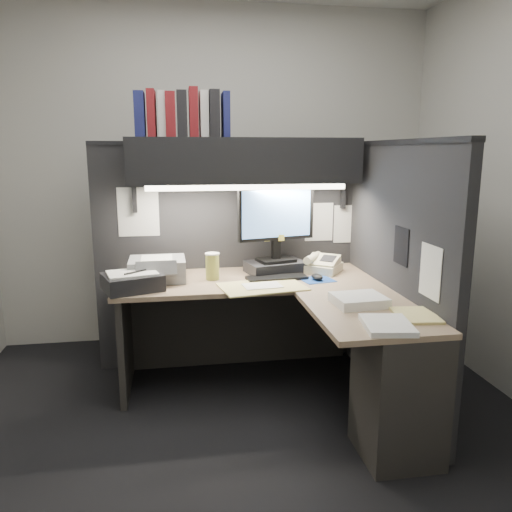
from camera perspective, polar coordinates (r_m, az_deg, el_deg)
name	(u,v)px	position (r m, az deg, el deg)	size (l,w,h in m)	color
floor	(243,423)	(3.08, -1.53, -18.56)	(3.50, 3.50, 0.00)	black
wall_back	(217,178)	(4.16, -4.52, 8.92)	(3.50, 0.04, 2.70)	#B9B8B0
wall_front	(326,241)	(1.21, 7.96, 1.68)	(3.50, 0.04, 2.70)	#B9B8B0
partition_back	(229,257)	(3.67, -3.13, -0.13)	(1.90, 0.06, 1.60)	black
partition_right	(395,277)	(3.21, 15.55, -2.30)	(0.06, 1.50, 1.60)	black
desk	(315,348)	(2.97, 6.74, -10.37)	(1.70, 1.53, 0.73)	#967E5F
overhead_shelf	(245,161)	(3.42, -1.32, 10.84)	(1.55, 0.34, 0.30)	black
task_light_tube	(248,187)	(3.29, -0.96, 7.84)	(0.04, 0.04, 1.32)	white
monitor	(276,239)	(3.45, 2.30, 1.94)	(0.55, 0.33, 0.60)	black
keyboard	(277,278)	(3.31, 2.37, -2.51)	(0.40, 0.13, 0.02)	black
mousepad	(317,280)	(3.32, 6.96, -2.70)	(0.20, 0.19, 0.00)	navy
mouse	(317,277)	(3.30, 6.99, -2.39)	(0.07, 0.10, 0.04)	black
telephone	(322,265)	(3.53, 7.59, -1.05)	(0.23, 0.24, 0.09)	beige
coffee_cup	(212,267)	(3.30, -5.01, -1.26)	(0.09, 0.09, 0.17)	#B9A84A
printer	(157,269)	(3.34, -11.20, -1.50)	(0.36, 0.31, 0.14)	gray
notebook_stack	(132,282)	(3.14, -13.93, -2.89)	(0.33, 0.28, 0.10)	black
open_folder	(262,287)	(3.11, 0.72, -3.53)	(0.51, 0.34, 0.01)	#D5C777
paper_stack_a	(359,300)	(2.82, 11.68, -4.97)	(0.27, 0.23, 0.05)	white
paper_stack_b	(387,325)	(2.50, 14.77, -7.66)	(0.22, 0.28, 0.03)	white
manila_stack	(416,315)	(2.70, 17.79, -6.48)	(0.20, 0.26, 0.01)	#D5C777
binder_row	(182,115)	(3.39, -8.40, 15.70)	(0.60, 0.26, 0.31)	#171B52
pinned_papers	(293,229)	(3.33, 4.25, 3.07)	(1.76, 1.31, 0.51)	white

